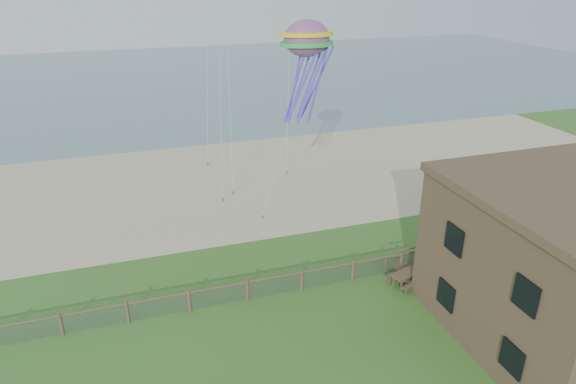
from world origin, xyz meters
The scene contains 7 objects.
ground centered at (0.00, 0.00, 0.00)m, with size 160.00×160.00×0.00m, color #3B6121.
sand_beach centered at (0.00, 22.00, 0.00)m, with size 72.00×20.00×0.02m, color #C2AC8C.
ocean centered at (0.00, 66.00, 0.00)m, with size 160.00×68.00×0.02m, color slate.
chainlink_fence centered at (0.00, 6.00, 0.55)m, with size 36.20×0.20×1.25m, color #50392D, non-canonical shape.
motel_deck centered at (13.00, 5.00, 0.25)m, with size 15.00×2.00×0.50m, color brown.
picnic_table centered at (5.71, 4.75, 0.43)m, with size 2.05×1.55×0.87m, color brown, non-canonical shape.
octopus_kite centered at (2.25, 11.89, 10.72)m, with size 3.07×2.16×6.31m, color red, non-canonical shape.
Camera 1 is at (-7.91, -15.86, 16.03)m, focal length 32.00 mm.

